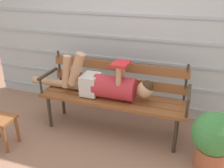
% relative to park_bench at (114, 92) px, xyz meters
% --- Properties ---
extents(ground_plane, '(12.00, 12.00, 0.00)m').
position_rel_park_bench_xyz_m(ground_plane, '(0.00, -0.13, -0.52)').
color(ground_plane, '#936B56').
extents(house_siding, '(4.42, 0.08, 2.13)m').
position_rel_park_bench_xyz_m(house_siding, '(0.00, 0.57, 0.55)').
color(house_siding, '#B2BCC6').
rests_on(house_siding, ground).
extents(park_bench, '(1.80, 0.46, 0.92)m').
position_rel_park_bench_xyz_m(park_bench, '(0.00, 0.00, 0.00)').
color(park_bench, brown).
rests_on(park_bench, ground).
extents(reclining_person, '(1.64, 0.27, 0.55)m').
position_rel_park_bench_xyz_m(reclining_person, '(-0.10, -0.07, 0.12)').
color(reclining_person, '#B72D38').
extents(potted_plant, '(0.44, 0.44, 0.63)m').
position_rel_park_bench_xyz_m(potted_plant, '(1.15, -0.36, -0.17)').
color(potted_plant, '#AD5B3D').
rests_on(potted_plant, ground).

